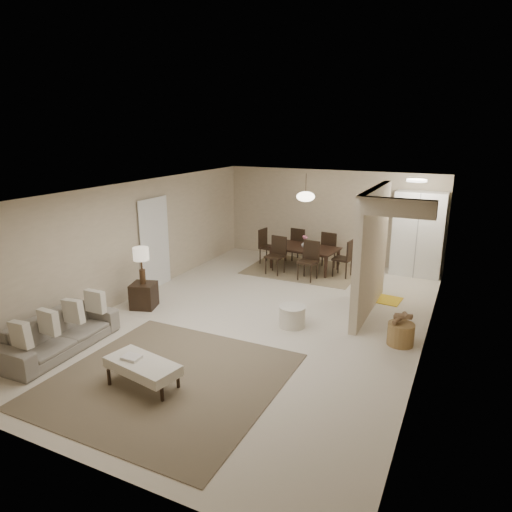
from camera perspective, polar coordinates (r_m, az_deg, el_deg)
The scene contains 22 objects.
floor at distance 8.99m, azimuth 0.62°, elevation -7.72°, with size 9.00×9.00×0.00m, color beige.
ceiling at distance 8.32m, azimuth 0.67°, elevation 8.28°, with size 9.00×9.00×0.00m, color white.
back_wall at distance 12.69m, azimuth 9.30°, elevation 4.94°, with size 6.00×6.00×0.00m, color tan.
left_wall at distance 10.17m, azimuth -14.87°, elevation 1.95°, with size 9.00×9.00×0.00m, color tan.
right_wall at distance 7.85m, azimuth 20.92°, elevation -2.60°, with size 9.00×9.00×0.00m, color tan.
partition at distance 9.19m, azimuth 14.23°, elevation 0.56°, with size 0.15×2.50×2.50m, color tan.
doorway at distance 10.65m, azimuth -12.59°, elevation 1.44°, with size 0.04×0.90×2.04m, color black.
pantry_cabinet at distance 11.96m, azimuth 19.62°, elevation 2.59°, with size 1.20×0.55×2.10m, color white.
flush_light at distance 10.81m, azimuth 19.45°, elevation 8.90°, with size 0.44×0.44×0.05m, color white.
living_rug at distance 7.08m, azimuth -10.95°, elevation -14.90°, with size 3.20×3.20×0.01m, color brown.
sofa at distance 8.32m, azimuth -23.40°, elevation -8.86°, with size 0.80×2.05×0.60m, color gray.
ottoman_bench at distance 6.83m, azimuth -14.01°, elevation -13.26°, with size 1.19×0.70×0.40m.
side_table at distance 9.68m, azimuth -13.84°, elevation -4.81°, with size 0.47×0.47×0.52m, color black.
table_lamp at distance 9.43m, azimuth -14.16°, elevation -0.13°, with size 0.32×0.32×0.76m.
round_pouf at distance 8.59m, azimuth 4.55°, elevation -7.53°, with size 0.50×0.50×0.39m, color beige.
wicker_basket at distance 8.26m, azimuth 17.63°, elevation -9.29°, with size 0.45×0.45×0.38m, color olive.
dining_rug at distance 12.01m, azimuth 5.96°, elevation -1.68°, with size 2.80×2.10×0.01m, color #77674A.
dining_table at distance 11.93m, azimuth 6.00°, elevation -0.31°, with size 1.72×0.96×0.61m, color black.
dining_chairs at distance 11.88m, azimuth 6.02°, elevation 0.48°, with size 2.58×1.98×0.95m.
vase at distance 11.83m, azimuth 6.05°, elevation 1.49°, with size 0.16×0.16×0.17m, color silver.
yellow_mat at distance 10.31m, azimuth 14.95°, elevation -5.10°, with size 0.98×0.60×0.01m, color gold.
pendant_light at distance 11.59m, azimuth 6.22°, elevation 7.40°, with size 0.46×0.46×0.71m.
Camera 1 is at (3.48, -7.48, 3.57)m, focal length 32.00 mm.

